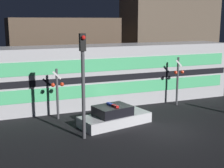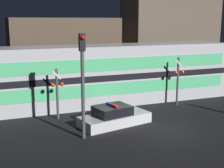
{
  "view_description": "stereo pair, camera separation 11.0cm",
  "coord_description": "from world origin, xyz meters",
  "px_view_note": "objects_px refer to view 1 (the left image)",
  "views": [
    {
      "loc": [
        -9.19,
        -15.03,
        6.32
      ],
      "look_at": [
        -1.44,
        4.56,
        2.03
      ],
      "focal_mm": 50.0,
      "sensor_mm": 36.0,
      "label": 1
    },
    {
      "loc": [
        -9.09,
        -15.07,
        6.32
      ],
      "look_at": [
        -1.44,
        4.56,
        2.03
      ],
      "focal_mm": 50.0,
      "sensor_mm": 36.0,
      "label": 2
    }
  ],
  "objects_px": {
    "police_car": "(114,117)",
    "crossing_signal_near": "(178,78)",
    "train": "(110,74)",
    "traffic_light_corner": "(83,77)"
  },
  "relations": [
    {
      "from": "police_car",
      "to": "traffic_light_corner",
      "type": "height_order",
      "value": "traffic_light_corner"
    },
    {
      "from": "police_car",
      "to": "traffic_light_corner",
      "type": "distance_m",
      "value": 4.06
    },
    {
      "from": "train",
      "to": "police_car",
      "type": "relative_size",
      "value": 4.18
    },
    {
      "from": "crossing_signal_near",
      "to": "traffic_light_corner",
      "type": "height_order",
      "value": "traffic_light_corner"
    },
    {
      "from": "crossing_signal_near",
      "to": "police_car",
      "type": "bearing_deg",
      "value": -158.11
    },
    {
      "from": "police_car",
      "to": "train",
      "type": "bearing_deg",
      "value": 59.68
    },
    {
      "from": "crossing_signal_near",
      "to": "traffic_light_corner",
      "type": "xyz_separation_m",
      "value": [
        -8.55,
        -4.01,
        1.32
      ]
    },
    {
      "from": "train",
      "to": "crossing_signal_near",
      "type": "relative_size",
      "value": 5.39
    },
    {
      "from": "train",
      "to": "crossing_signal_near",
      "type": "bearing_deg",
      "value": -29.13
    },
    {
      "from": "police_car",
      "to": "crossing_signal_near",
      "type": "height_order",
      "value": "crossing_signal_near"
    }
  ]
}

